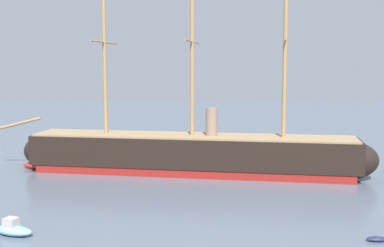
# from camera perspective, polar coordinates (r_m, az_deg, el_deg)

# --- Properties ---
(tall_ship) EXTENTS (58.96, 14.85, 28.39)m
(tall_ship) POSITION_cam_1_polar(r_m,az_deg,el_deg) (75.60, 0.01, -3.40)
(tall_ship) COLOR maroon
(tall_ship) RESTS_ON ground
(motorboat_mid_left) EXTENTS (4.40, 2.82, 1.71)m
(motorboat_mid_left) POSITION_cam_1_polar(r_m,az_deg,el_deg) (52.38, -19.69, -11.28)
(motorboat_mid_left) COLOR #7FB2D6
(motorboat_mid_left) RESTS_ON ground
(dinghy_mid_right) EXTENTS (2.00, 0.93, 0.47)m
(dinghy_mid_right) POSITION_cam_1_polar(r_m,az_deg,el_deg) (50.99, 20.32, -12.24)
(dinghy_mid_right) COLOR #1E284C
(dinghy_mid_right) RESTS_ON ground
(motorboat_far_left) EXTENTS (5.10, 3.14, 1.99)m
(motorboat_far_left) POSITION_cam_1_polar(r_m,az_deg,el_deg) (82.95, -17.26, -4.47)
(motorboat_far_left) COLOR #B22D28
(motorboat_far_left) RESTS_ON ground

